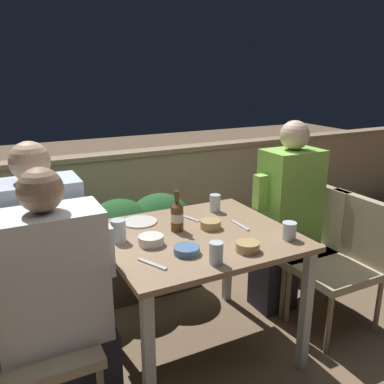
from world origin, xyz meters
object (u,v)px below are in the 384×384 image
chair_left_far (9,301)px  person_white_polo (60,302)px  chair_left_near (15,336)px  person_green_blouse (285,217)px  potted_plant (284,217)px  chair_right_far (306,233)px  person_blue_shirt (48,267)px  beer_bottle (177,216)px  chair_right_near (346,251)px

chair_left_far → person_white_polo: bearing=-56.7°
chair_left_near → person_green_blouse: person_green_blouse is taller
chair_left_near → potted_plant: (2.11, 0.77, -0.06)m
chair_right_far → person_green_blouse: person_green_blouse is taller
chair_right_far → potted_plant: 0.49m
person_blue_shirt → chair_right_far: person_blue_shirt is taller
chair_left_near → person_white_polo: person_white_polo is taller
person_blue_shirt → beer_bottle: 0.72m
chair_left_near → chair_left_far: same height
chair_left_far → beer_bottle: (0.89, -0.09, 0.33)m
person_blue_shirt → chair_right_far: (1.74, 0.01, -0.14)m
chair_left_far → chair_right_far: 1.94m
chair_left_near → beer_bottle: beer_bottle is taller
chair_right_far → chair_right_near: bearing=-88.3°
potted_plant → chair_right_far: bearing=-110.8°
chair_left_far → beer_bottle: beer_bottle is taller
person_white_polo → person_blue_shirt: size_ratio=0.95×
chair_right_far → chair_left_near: bearing=-170.7°
potted_plant → person_green_blouse: bearing=-129.5°
person_white_polo → person_green_blouse: bearing=11.7°
chair_right_far → person_green_blouse: size_ratio=0.65×
person_blue_shirt → person_green_blouse: (1.54, 0.01, 0.01)m
person_green_blouse → potted_plant: bearing=50.5°
chair_right_far → person_green_blouse: (-0.20, 0.00, 0.15)m
chair_right_near → beer_bottle: 1.14m
beer_bottle → chair_left_far: bearing=174.4°
chair_right_near → person_green_blouse: size_ratio=0.65×
chair_left_near → chair_left_far: 0.31m
person_white_polo → chair_right_far: size_ratio=1.46×
person_blue_shirt → chair_left_near: bearing=-122.6°
chair_left_near → chair_right_near: (1.95, -0.03, 0.00)m
potted_plant → chair_right_near: bearing=-101.3°
person_blue_shirt → chair_right_near: person_blue_shirt is taller
person_white_polo → chair_right_near: size_ratio=1.46×
chair_left_near → potted_plant: bearing=20.1°
person_green_blouse → chair_right_far: bearing=-0.0°
chair_left_far → beer_bottle: size_ratio=3.70×
chair_left_near → person_white_polo: size_ratio=0.68×
person_white_polo → chair_right_far: (1.73, 0.32, -0.11)m
potted_plant → beer_bottle: bearing=-155.9°
person_green_blouse → person_white_polo: bearing=-168.3°
person_white_polo → person_green_blouse: (1.53, 0.32, 0.04)m
chair_right_near → chair_left_near: bearing=179.1°
person_white_polo → chair_left_far: bearing=123.3°
chair_right_far → beer_bottle: beer_bottle is taller
chair_right_far → potted_plant: bearing=69.2°
chair_left_near → person_blue_shirt: bearing=57.4°
person_white_polo → person_green_blouse: person_green_blouse is taller
person_blue_shirt → person_green_blouse: person_green_blouse is taller
chair_left_far → potted_plant: 2.16m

